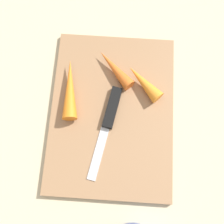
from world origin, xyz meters
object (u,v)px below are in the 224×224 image
cutting_board (112,113)px  carrot_shortest (144,83)px  carrot_longest (70,89)px  knife (109,113)px  carrot_medium (114,69)px

cutting_board → carrot_shortest: 0.09m
cutting_board → carrot_longest: carrot_longest is taller
knife → carrot_longest: 0.10m
knife → carrot_longest: (-0.05, -0.09, 0.01)m
carrot_medium → carrot_longest: 0.11m
knife → carrot_shortest: (-0.07, 0.07, 0.01)m
knife → carrot_medium: (-0.10, 0.00, 0.01)m
knife → carrot_medium: bearing=-171.7°
cutting_board → carrot_shortest: bearing=135.9°
cutting_board → carrot_medium: (-0.09, -0.00, 0.02)m
carrot_medium → cutting_board: bearing=138.7°
knife → carrot_medium: carrot_medium is taller
cutting_board → carrot_longest: 0.10m
carrot_medium → carrot_longest: bearing=78.4°
carrot_medium → carrot_longest: size_ratio=0.78×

